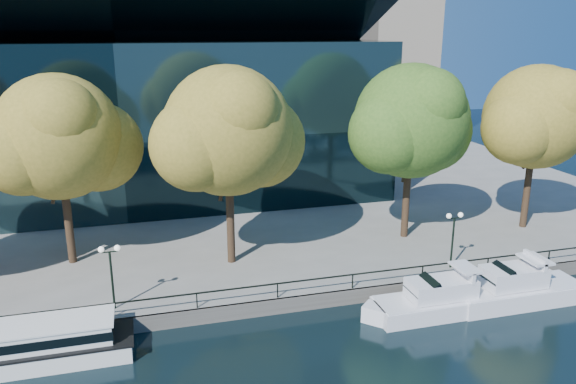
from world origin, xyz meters
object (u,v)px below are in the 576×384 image
object	(u,v)px
lamp_2	(454,227)
tree_3	(231,134)
lamp_1	(110,262)
tree_4	(413,124)
tree_5	(538,119)
tour_boat	(0,348)
cruiser_near	(441,300)
tree_2	(61,140)
cruiser_far	(512,289)

from	to	relation	value
lamp_2	tree_3	bearing A→B (deg)	160.88
lamp_1	lamp_2	world-z (taller)	same
tree_3	tree_4	bearing A→B (deg)	5.57
tree_4	tree_3	bearing A→B (deg)	-174.43
tree_3	tree_5	size ratio (longest dim) A/B	1.03
tour_boat	lamp_2	bearing A→B (deg)	6.29
tree_4	tree_5	distance (m)	10.77
cruiser_near	tree_2	distance (m)	27.04
tree_2	tree_3	distance (m)	11.45
cruiser_far	lamp_1	world-z (taller)	lamp_1
cruiser_near	tree_4	world-z (taller)	tree_4
tree_5	lamp_2	size ratio (longest dim) A/B	3.35
tree_4	tree_2	bearing A→B (deg)	176.46
tree_4	cruiser_near	bearing A→B (deg)	-105.62
tree_4	lamp_1	world-z (taller)	tree_4
tree_3	lamp_1	xyz separation A→B (m)	(-8.18, -5.03, -6.35)
tree_5	lamp_1	world-z (taller)	tree_5
tour_boat	tree_3	bearing A→B (deg)	30.41
lamp_1	lamp_2	size ratio (longest dim) A/B	1.00
tour_boat	cruiser_near	xyz separation A→B (m)	(25.30, -0.96, -0.21)
cruiser_near	tree_5	world-z (taller)	tree_5
cruiser_near	lamp_2	size ratio (longest dim) A/B	2.56
cruiser_near	cruiser_far	size ratio (longest dim) A/B	1.04
tour_boat	lamp_1	distance (m)	7.11
tour_boat	cruiser_near	distance (m)	25.31
tour_boat	tree_2	world-z (taller)	tree_2
cruiser_far	tree_2	distance (m)	31.39
cruiser_far	lamp_2	distance (m)	5.48
cruiser_far	tree_4	world-z (taller)	tree_4
cruiser_far	tree_4	size ratio (longest dim) A/B	0.72
tour_boat	lamp_1	xyz separation A→B (m)	(5.72, 3.13, 2.85)
lamp_2	cruiser_near	bearing A→B (deg)	-127.13
cruiser_far	tree_5	distance (m)	16.02
tree_3	lamp_1	size ratio (longest dim) A/B	3.46
cruiser_near	cruiser_far	world-z (taller)	cruiser_far
tour_boat	cruiser_near	size ratio (longest dim) A/B	1.36
tree_3	lamp_2	world-z (taller)	tree_3
tree_4	lamp_1	bearing A→B (deg)	-164.08
tree_3	cruiser_near	bearing A→B (deg)	-38.64
tree_2	tree_3	world-z (taller)	tree_3
tree_2	tree_3	bearing A→B (deg)	-15.03
tree_3	lamp_2	bearing A→B (deg)	-19.12
tree_4	tree_5	world-z (taller)	tree_4
cruiser_far	lamp_1	size ratio (longest dim) A/B	2.45
tour_boat	lamp_2	distance (m)	28.71
cruiser_far	tree_3	distance (m)	21.04
tour_boat	tree_5	distance (m)	41.00
cruiser_far	lamp_2	xyz separation A→B (m)	(-1.99, 4.16, 2.96)
tour_boat	tree_4	world-z (taller)	tree_4
cruiser_far	lamp_2	size ratio (longest dim) A/B	2.45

